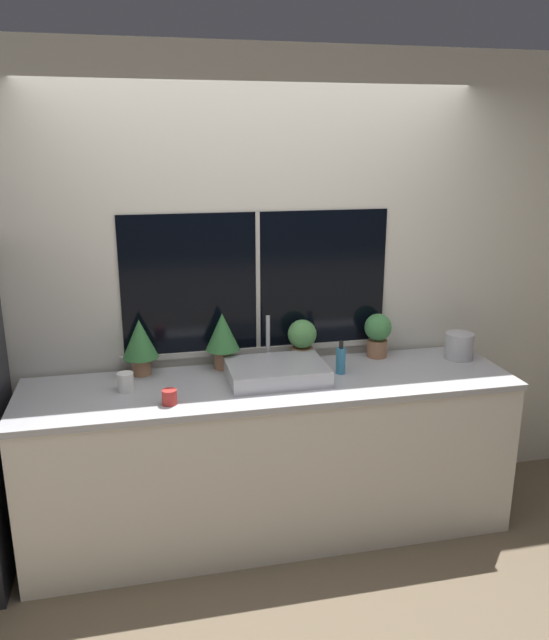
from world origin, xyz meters
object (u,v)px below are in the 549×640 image
potted_plant_center_right (302,339)px  soap_bottle (341,360)px  mug_red (169,397)px  kettle (459,345)px  mug_white (126,382)px  sink (276,371)px  potted_plant_far_left (140,342)px  potted_plant_far_right (378,333)px  potted_plant_center_left (222,335)px

potted_plant_center_right → soap_bottle: size_ratio=1.37×
mug_red → kettle: 1.78m
mug_white → sink: bearing=-0.6°
sink → soap_bottle: sink is taller
potted_plant_center_right → mug_red: size_ratio=3.44×
mug_red → potted_plant_far_left: bearing=105.9°
soap_bottle → mug_red: soap_bottle is taller
mug_white → potted_plant_far_left: bearing=69.2°
sink → kettle: (1.15, 0.09, 0.04)m
potted_plant_far_right → soap_bottle: potted_plant_far_right is taller
mug_red → potted_plant_center_right: bearing=29.3°
potted_plant_far_right → kettle: (0.47, -0.14, -0.07)m
sink → potted_plant_center_right: 0.33m
soap_bottle → potted_plant_center_left: bearing=160.5°
sink → potted_plant_center_right: sink is taller
potted_plant_far_right → soap_bottle: size_ratio=1.41×
soap_bottle → kettle: (0.78, 0.09, 0.01)m
sink → kettle: bearing=4.6°
sink → potted_plant_center_right: size_ratio=2.07×
mug_red → potted_plant_center_left: bearing=53.6°
sink → potted_plant_far_right: size_ratio=2.01×
sink → soap_bottle: bearing=1.2°
soap_bottle → mug_red: 1.00m
potted_plant_center_right → potted_plant_center_left: bearing=180.0°
potted_plant_far_right → sink: bearing=-161.1°
soap_bottle → kettle: 0.78m
potted_plant_far_left → kettle: 1.89m
sink → potted_plant_center_left: size_ratio=1.64×
potted_plant_center_right → kettle: 0.96m
potted_plant_far_left → potted_plant_center_left: bearing=0.0°
sink → soap_bottle: (0.37, 0.01, 0.03)m
potted_plant_center_right → soap_bottle: 0.29m
sink → potted_plant_far_right: bearing=18.9°
potted_plant_center_left → soap_bottle: potted_plant_center_left is taller
mug_red → kettle: (1.75, 0.31, 0.05)m
potted_plant_center_right → mug_red: (-0.81, -0.45, -0.11)m
sink → potted_plant_far_right: sink is taller
potted_plant_center_right → mug_white: 1.05m
potted_plant_far_left → mug_white: size_ratio=3.25×
mug_red → kettle: kettle is taller
potted_plant_center_right → potted_plant_far_left: bearing=180.0°
sink → potted_plant_far_left: bearing=162.2°
soap_bottle → mug_red: bearing=-166.9°
potted_plant_center_left → mug_red: 0.59m
potted_plant_far_left → sink: bearing=-17.8°
potted_plant_center_right → mug_red: 0.93m
potted_plant_far_right → mug_white: (-1.50, -0.23, -0.10)m
mug_white → potted_plant_far_right: bearing=8.6°
potted_plant_far_left → mug_white: potted_plant_far_left is taller
sink → potted_plant_far_left: (-0.73, 0.23, 0.15)m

